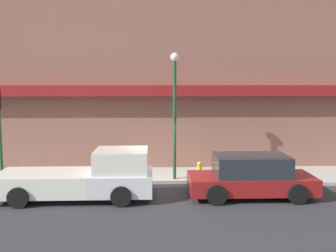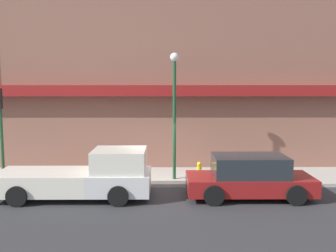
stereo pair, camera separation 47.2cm
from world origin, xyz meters
name	(u,v)px [view 2 (the right image)]	position (x,y,z in m)	size (l,w,h in m)	color
ground_plane	(162,188)	(0.00, 0.00, 0.00)	(80.00, 80.00, 0.00)	#2D2D30
sidewalk	(162,177)	(0.00, 1.51, 0.07)	(36.00, 3.03, 0.14)	#ADA89E
building	(162,57)	(-0.01, 4.51, 5.47)	(19.80, 3.80, 10.96)	brown
pickup_truck	(85,177)	(-2.76, -1.31, 0.78)	(5.50, 2.13, 1.78)	silver
parked_car	(249,177)	(3.20, -1.31, 0.75)	(4.53, 2.04, 1.55)	maroon
fire_hydrant	(199,171)	(1.56, 0.77, 0.51)	(0.21, 0.21, 0.74)	yellow
street_lamp	(174,100)	(0.52, 0.84, 3.44)	(0.36, 0.36, 5.24)	#1E4728
traffic_light	(0,118)	(-6.46, 0.36, 2.75)	(0.28, 0.42, 3.80)	#1E4728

